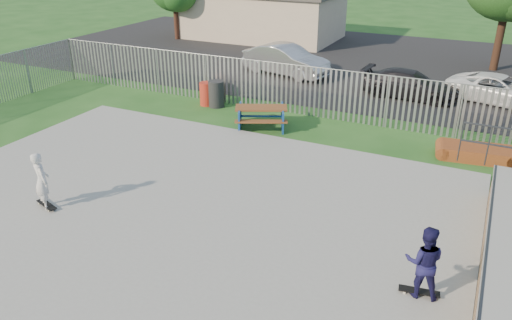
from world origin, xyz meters
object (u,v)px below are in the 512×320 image
at_px(car_dark, 409,84).
at_px(skater_white, 42,180).
at_px(trash_bin_red, 207,94).
at_px(trash_bin_grey, 216,94).
at_px(car_silver, 286,60).
at_px(funbox, 476,153).
at_px(car_white, 499,89).
at_px(skater_navy, 424,262).
at_px(picnic_table, 261,117).

xyz_separation_m(car_dark, skater_white, (-6.73, -14.39, 0.30)).
height_order(trash_bin_red, trash_bin_grey, trash_bin_grey).
bearing_deg(car_silver, car_dark, -87.85).
distance_m(funbox, car_dark, 6.64).
distance_m(trash_bin_grey, skater_white, 9.60).
relative_size(funbox, car_dark, 0.54).
bearing_deg(car_dark, car_white, -72.57).
bearing_deg(funbox, car_silver, 136.51).
bearing_deg(car_white, skater_navy, -168.05).
bearing_deg(trash_bin_red, trash_bin_grey, -0.87).
xyz_separation_m(funbox, skater_white, (-9.96, -8.61, 0.71)).
xyz_separation_m(car_dark, car_white, (3.62, 0.89, -0.01)).
height_order(funbox, skater_navy, skater_navy).
relative_size(trash_bin_grey, car_dark, 0.27).
xyz_separation_m(picnic_table, funbox, (7.56, 0.45, -0.20)).
distance_m(picnic_table, trash_bin_grey, 3.12).
xyz_separation_m(car_white, skater_white, (-10.35, -15.28, 0.31)).
relative_size(picnic_table, funbox, 1.08).
relative_size(funbox, car_silver, 0.48).
height_order(car_silver, car_dark, car_silver).
xyz_separation_m(trash_bin_grey, car_silver, (0.65, 6.02, 0.23)).
bearing_deg(trash_bin_grey, skater_navy, -42.15).
bearing_deg(car_white, trash_bin_red, 132.45).
bearing_deg(funbox, car_white, 79.10).
bearing_deg(car_silver, picnic_table, -151.29).
bearing_deg(skater_navy, skater_white, -4.48).
relative_size(funbox, skater_navy, 1.45).
bearing_deg(skater_navy, car_white, -102.28).
bearing_deg(funbox, picnic_table, 175.79).
xyz_separation_m(funbox, car_dark, (-3.23, 5.78, 0.41)).
height_order(trash_bin_grey, skater_navy, skater_navy).
distance_m(trash_bin_red, skater_white, 9.64).
relative_size(picnic_table, trash_bin_grey, 2.18).
relative_size(trash_bin_red, car_silver, 0.21).
height_order(funbox, car_dark, car_dark).
xyz_separation_m(picnic_table, car_white, (7.94, 7.12, 0.20)).
bearing_deg(car_silver, trash_bin_grey, -173.34).
bearing_deg(trash_bin_grey, car_silver, 83.85).
xyz_separation_m(funbox, skater_navy, (-0.52, -7.90, 0.71)).
relative_size(car_dark, car_white, 0.97).
relative_size(picnic_table, car_dark, 0.58).
bearing_deg(skater_navy, trash_bin_red, -49.56).
bearing_deg(car_silver, trash_bin_red, -177.81).
distance_m(picnic_table, funbox, 7.57).
distance_m(funbox, trash_bin_red, 10.85).
xyz_separation_m(car_white, skater_navy, (-0.90, -14.58, 0.31)).
bearing_deg(skater_white, trash_bin_grey, -60.04).
distance_m(trash_bin_grey, skater_navy, 13.23).
bearing_deg(skater_white, car_white, -96.29).
relative_size(trash_bin_red, skater_white, 0.64).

